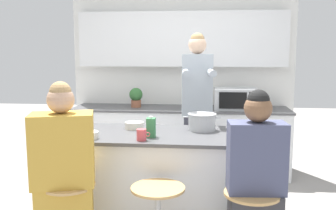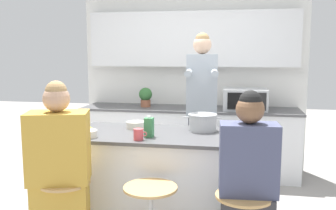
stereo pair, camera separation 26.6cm
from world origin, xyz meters
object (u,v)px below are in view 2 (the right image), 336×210
Objects in this scene: banana_bunch at (87,129)px; microwave at (245,99)px; person_cooking at (201,117)px; person_wrapped_blanket at (60,177)px; kitchen_island at (166,181)px; juice_carton at (149,127)px; coffee_cup_near at (139,134)px; cooking_pot at (203,122)px; fruit_bowl at (87,134)px; person_seated_near at (247,195)px; potted_plant at (146,96)px.

banana_bunch is 2.25m from microwave.
person_cooking is 1.76m from person_wrapped_blanket.
kitchen_island is 9.38× the size of juice_carton.
kitchen_island is at bearing 58.42° from coffee_cup_near.
juice_carton reaches higher than kitchen_island.
cooking_pot is 2.12× the size of banana_bunch.
fruit_bowl is (-0.96, -0.45, -0.05)m from cooking_pot.
microwave is at bearing 73.86° from cooking_pot.
juice_carton reaches higher than banana_bunch.
person_cooking is at bearing 67.89° from coffee_cup_near.
kitchen_island is 0.61m from coffee_cup_near.
microwave is at bearing 54.09° from fruit_bowl.
person_wrapped_blanket reaches higher than microwave.
person_seated_near is at bearing -16.20° from fruit_bowl.
cooking_pot is at bearing 12.05° from banana_bunch.
fruit_bowl is (-1.36, 0.40, 0.31)m from person_seated_near.
person_seated_near is at bearing -64.74° from cooking_pot.
person_seated_near is at bearing -43.33° from kitchen_island.
person_cooking reaches higher than microwave.
juice_carton is (-0.12, -0.17, 0.54)m from kitchen_island.
juice_carton reaches higher than fruit_bowl.
person_wrapped_blanket is 1.44m from person_seated_near.
cooking_pot is 2.03× the size of fruit_bowl.
juice_carton is 0.33× the size of microwave.
person_seated_near is 1.62m from banana_bunch.
person_seated_near is 7.54× the size of juice_carton.
person_wrapped_blanket is (-0.72, -0.68, 0.22)m from kitchen_island.
person_wrapped_blanket is 0.48m from fruit_bowl.
potted_plant is at bearing 115.24° from person_seated_near.
juice_carton reaches higher than cooking_pot.
person_wrapped_blanket is 7.79× the size of juice_carton.
coffee_cup_near is 0.44× the size of potted_plant.
fruit_bowl is 0.66× the size of potted_plant.
kitchen_island is at bearing 23.25° from fruit_bowl.
microwave is (0.74, 1.63, 0.58)m from kitchen_island.
coffee_cup_near is at bearing -116.80° from person_cooking.
potted_plant is (-0.92, 1.49, 0.05)m from cooking_pot.
person_seated_near is 2.49× the size of microwave.
banana_bunch is at bearing 169.55° from juice_carton.
juice_carton is 1.99m from microwave.
person_wrapped_blanket reaches higher than potted_plant.
fruit_bowl is at bearing -156.75° from kitchen_island.
banana_bunch is at bearing 113.58° from fruit_bowl.
coffee_cup_near is at bearing -23.56° from banana_bunch.
microwave reaches higher than coffee_cup_near.
person_seated_near is 1.01m from cooking_pot.
person_seated_near is 3.90× the size of cooking_pot.
kitchen_island is 14.99× the size of coffee_cup_near.
fruit_bowl is at bearing 63.92° from person_wrapped_blanket.
coffee_cup_near reaches higher than banana_bunch.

